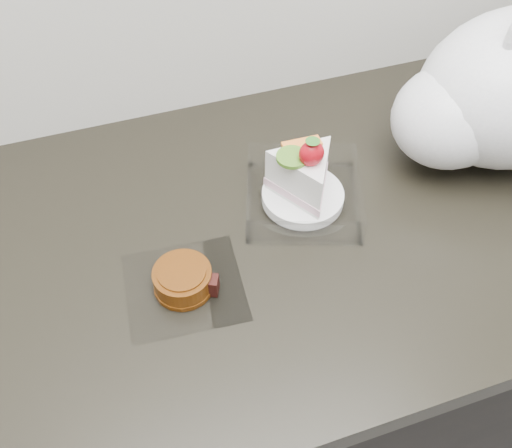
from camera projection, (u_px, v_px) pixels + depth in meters
counter at (260, 368)px, 1.18m from camera, size 2.04×0.64×0.90m
cake_tray at (304, 186)px, 0.84m from camera, size 0.22×0.22×0.13m
mooncake_wrap at (184, 281)px, 0.76m from camera, size 0.17×0.16×0.04m
plastic_bag at (505, 93)px, 0.86m from camera, size 0.40×0.31×0.29m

